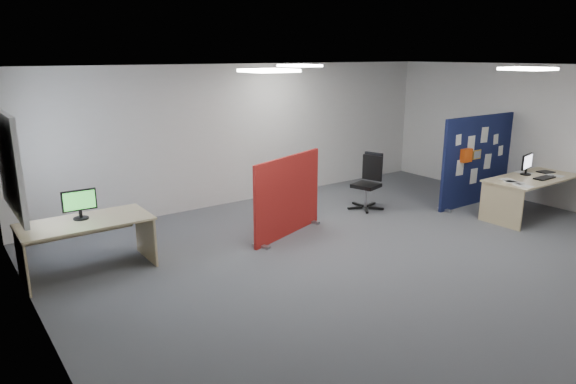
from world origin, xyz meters
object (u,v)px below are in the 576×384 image
navy_divider (477,160)px  main_desk (530,185)px  office_chair (369,178)px  second_desk (85,232)px  monitor_second (79,203)px  monitor_main (527,163)px  red_divider (288,197)px

navy_divider → main_desk: bearing=-83.8°
office_chair → second_desk: bearing=163.3°
second_desk → monitor_second: monitor_second is taller
main_desk → office_chair: (-2.05, 2.04, 0.03)m
second_desk → main_desk: bearing=-16.2°
monitor_second → office_chair: (5.23, -0.14, -0.36)m
second_desk → office_chair: (5.21, -0.07, 0.04)m
main_desk → monitor_main: (0.06, 0.14, 0.38)m
monitor_main → monitor_second: bearing=153.4°
monitor_second → second_desk: bearing=-73.0°
main_desk → monitor_second: 7.61m
navy_divider → main_desk: (0.11, -1.05, -0.30)m
second_desk → office_chair: bearing=-0.8°
red_divider → second_desk: red_divider is taller
main_desk → monitor_second: (-7.28, 2.18, 0.39)m
main_desk → second_desk: same height
navy_divider → main_desk: 1.10m
red_divider → second_desk: (-3.08, 0.39, -0.09)m
navy_divider → second_desk: 7.23m
navy_divider → office_chair: navy_divider is taller
second_desk → monitor_second: (-0.02, 0.07, 0.40)m
red_divider → monitor_second: bearing=151.9°
navy_divider → office_chair: 2.19m
red_divider → monitor_second: 3.15m
main_desk → office_chair: bearing=135.0°
main_desk → monitor_main: bearing=66.0°
monitor_main → monitor_second: monitor_second is taller
monitor_second → office_chair: 5.25m
monitor_main → second_desk: monitor_main is taller
monitor_main → second_desk: (-7.32, 1.98, -0.39)m
second_desk → office_chair: 5.22m
second_desk → red_divider: bearing=-7.3°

